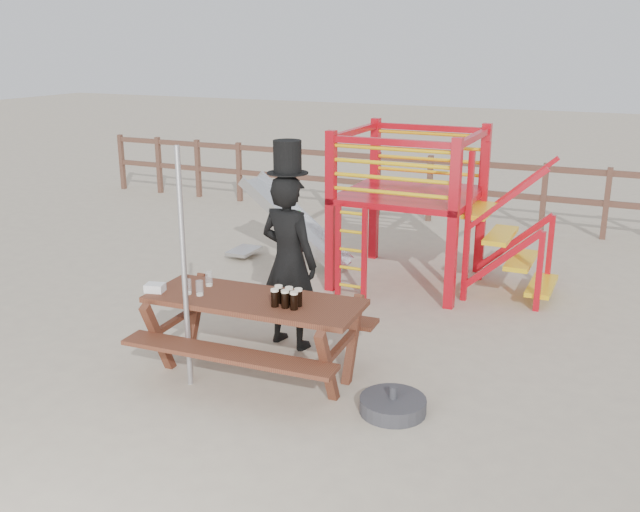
{
  "coord_description": "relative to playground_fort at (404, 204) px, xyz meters",
  "views": [
    {
      "loc": [
        3.0,
        -5.37,
        3.18
      ],
      "look_at": [
        0.17,
        0.8,
        1.12
      ],
      "focal_mm": 40.0,
      "sensor_mm": 36.0,
      "label": 1
    }
  ],
  "objects": [
    {
      "name": "playground_fort",
      "position": [
        0.0,
        0.0,
        0.0
      ],
      "size": [
        4.71,
        1.84,
        2.1
      ],
      "color": "red",
      "rests_on": "ground"
    },
    {
      "name": "paper_bag",
      "position": [
        -1.35,
        -3.63,
        -0.22
      ],
      "size": [
        0.21,
        0.18,
        0.08
      ],
      "primitive_type": "cube",
      "rotation": [
        0.0,
        0.0,
        0.25
      ],
      "color": "white",
      "rests_on": "picnic_table"
    },
    {
      "name": "stout_pints",
      "position": [
        0.01,
        -3.45,
        -0.18
      ],
      "size": [
        0.28,
        0.18,
        0.17
      ],
      "color": "black",
      "rests_on": "picnic_table"
    },
    {
      "name": "back_fence",
      "position": [
        -0.12,
        3.42,
        -0.34
      ],
      "size": [
        15.09,
        0.09,
        1.2
      ],
      "color": "brown",
      "rests_on": "ground"
    },
    {
      "name": "metal_pole",
      "position": [
        -0.85,
        -3.83,
        0.08
      ],
      "size": [
        0.05,
        0.05,
        2.3
      ],
      "primitive_type": "cylinder",
      "color": "#B2B2B7",
      "rests_on": "ground"
    },
    {
      "name": "empty_glasses",
      "position": [
        -0.95,
        -3.46,
        -0.2
      ],
      "size": [
        0.2,
        0.37,
        0.15
      ],
      "color": "silver",
      "rests_on": "picnic_table"
    },
    {
      "name": "ground",
      "position": [
        -0.12,
        -3.58,
        -1.07
      ],
      "size": [
        60.0,
        60.0,
        0.0
      ],
      "primitive_type": "plane",
      "color": "#BDAE93",
      "rests_on": "ground"
    },
    {
      "name": "picnic_table",
      "position": [
        -0.37,
        -3.39,
        -0.56
      ],
      "size": [
        2.16,
        1.54,
        0.81
      ],
      "rotation": [
        0.0,
        0.0,
        0.05
      ],
      "color": "brown",
      "rests_on": "ground"
    },
    {
      "name": "man_with_hat",
      "position": [
        -0.41,
        -2.58,
        -0.08
      ],
      "size": [
        0.76,
        0.58,
        2.22
      ],
      "rotation": [
        0.0,
        0.0,
        2.94
      ],
      "color": "black",
      "rests_on": "ground"
    },
    {
      "name": "parasol_base",
      "position": [
        1.1,
        -3.53,
        -1.0
      ],
      "size": [
        0.6,
        0.6,
        0.25
      ],
      "color": "#343439",
      "rests_on": "ground"
    }
  ]
}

